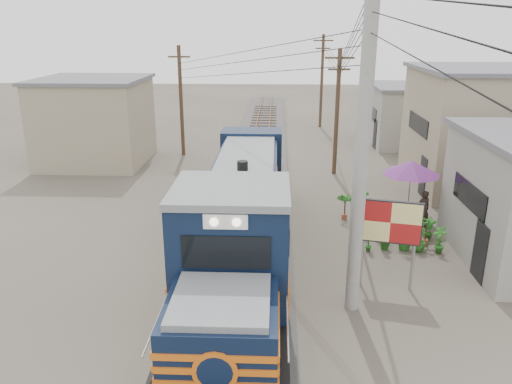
{
  "coord_description": "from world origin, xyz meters",
  "views": [
    {
      "loc": [
        1.16,
        -13.91,
        8.18
      ],
      "look_at": [
        0.41,
        3.89,
        2.2
      ],
      "focal_mm": 35.0,
      "sensor_mm": 36.0,
      "label": 1
    }
  ],
  "objects_px": {
    "locomotive": "(242,221)",
    "billboard": "(390,225)",
    "market_umbrella": "(412,168)",
    "vendor": "(423,210)"
  },
  "relations": [
    {
      "from": "locomotive",
      "to": "billboard",
      "type": "relative_size",
      "value": 5.55
    },
    {
      "from": "locomotive",
      "to": "billboard",
      "type": "height_order",
      "value": "locomotive"
    },
    {
      "from": "market_umbrella",
      "to": "locomotive",
      "type": "bearing_deg",
      "value": -144.84
    },
    {
      "from": "locomotive",
      "to": "market_umbrella",
      "type": "height_order",
      "value": "locomotive"
    },
    {
      "from": "locomotive",
      "to": "vendor",
      "type": "bearing_deg",
      "value": 28.78
    },
    {
      "from": "billboard",
      "to": "market_umbrella",
      "type": "relative_size",
      "value": 1.11
    },
    {
      "from": "billboard",
      "to": "market_umbrella",
      "type": "distance_m",
      "value": 6.38
    },
    {
      "from": "locomotive",
      "to": "market_umbrella",
      "type": "relative_size",
      "value": 6.14
    },
    {
      "from": "market_umbrella",
      "to": "vendor",
      "type": "xyz_separation_m",
      "value": [
        0.41,
        -0.85,
        -1.56
      ]
    },
    {
      "from": "locomotive",
      "to": "billboard",
      "type": "distance_m",
      "value": 4.92
    }
  ]
}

